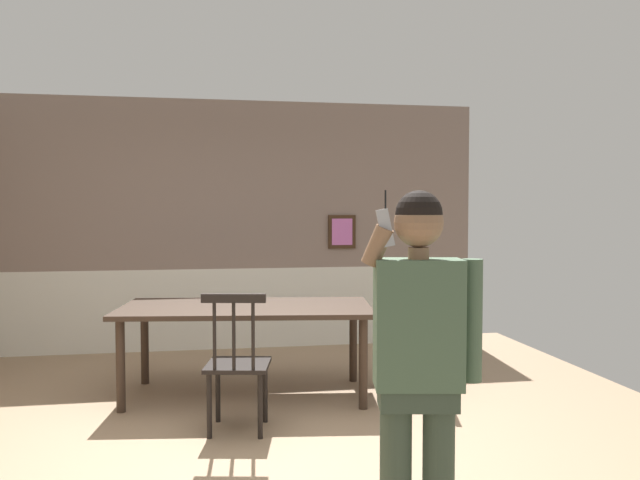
% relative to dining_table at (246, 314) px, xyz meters
% --- Properties ---
extents(ground_plane, '(6.83, 6.83, 0.00)m').
position_rel_dining_table_xyz_m(ground_plane, '(-0.11, -1.17, -0.68)').
color(ground_plane, '#9E7F60').
extents(room_back_partition, '(5.72, 0.17, 2.78)m').
position_rel_dining_table_xyz_m(room_back_partition, '(-0.10, 1.94, 0.65)').
color(room_back_partition, gray).
rests_on(room_back_partition, ground_plane).
extents(dining_table, '(2.19, 1.29, 0.76)m').
position_rel_dining_table_xyz_m(dining_table, '(0.00, 0.00, 0.00)').
color(dining_table, '#38281E').
rests_on(dining_table, ground_plane).
extents(chair_near_window, '(0.51, 0.51, 1.00)m').
position_rel_dining_table_xyz_m(chair_near_window, '(-0.12, -0.89, -0.20)').
color(chair_near_window, black).
rests_on(chair_near_window, ground_plane).
extents(chair_by_doorway, '(0.49, 0.49, 0.97)m').
position_rel_dining_table_xyz_m(chair_by_doorway, '(1.41, -0.19, -0.23)').
color(chair_by_doorway, black).
rests_on(chair_by_doorway, ground_plane).
extents(person_figure, '(0.53, 0.27, 1.64)m').
position_rel_dining_table_xyz_m(person_figure, '(0.58, -2.76, 0.25)').
color(person_figure, '#3A493A').
rests_on(person_figure, ground_plane).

